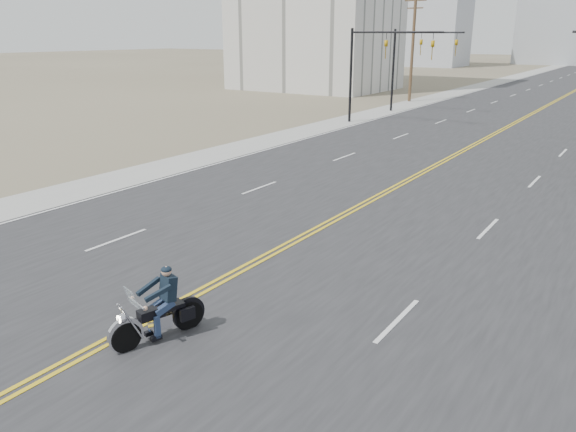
# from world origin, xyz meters

# --- Properties ---
(ground_plane) EXTENTS (400.00, 400.00, 0.00)m
(ground_plane) POSITION_xyz_m (0.00, 0.00, 0.00)
(ground_plane) COLOR #776D56
(ground_plane) RESTS_ON ground
(road) EXTENTS (20.00, 200.00, 0.01)m
(road) POSITION_xyz_m (0.00, 70.00, 0.01)
(road) COLOR #303033
(road) RESTS_ON ground
(sidewalk_left) EXTENTS (3.00, 200.00, 0.01)m
(sidewalk_left) POSITION_xyz_m (-11.50, 70.00, 0.01)
(sidewalk_left) COLOR #A5A5A0
(sidewalk_left) RESTS_ON ground
(traffic_mast_left) EXTENTS (7.10, 0.26, 7.00)m
(traffic_mast_left) POSITION_xyz_m (-8.98, 32.00, 4.94)
(traffic_mast_left) COLOR black
(traffic_mast_left) RESTS_ON ground
(traffic_mast_far) EXTENTS (6.10, 0.26, 7.00)m
(traffic_mast_far) POSITION_xyz_m (-9.31, 40.00, 4.87)
(traffic_mast_far) COLOR black
(traffic_mast_far) RESTS_ON ground
(utility_pole_left) EXTENTS (2.20, 0.30, 10.50)m
(utility_pole_left) POSITION_xyz_m (-12.50, 48.00, 5.48)
(utility_pole_left) COLOR brown
(utility_pole_left) RESTS_ON ground
(haze_bldg_a) EXTENTS (14.00, 12.00, 22.00)m
(haze_bldg_a) POSITION_xyz_m (-35.00, 115.00, 11.00)
(haze_bldg_a) COLOR #B7BCC6
(haze_bldg_a) RESTS_ON ground
(haze_bldg_d) EXTENTS (20.00, 15.00, 26.00)m
(haze_bldg_d) POSITION_xyz_m (-12.00, 140.00, 13.00)
(haze_bldg_d) COLOR #ADB2B7
(haze_bldg_d) RESTS_ON ground
(haze_bldg_f) EXTENTS (12.00, 12.00, 16.00)m
(haze_bldg_f) POSITION_xyz_m (-50.00, 130.00, 8.00)
(haze_bldg_f) COLOR #ADB2B7
(haze_bldg_f) RESTS_ON ground
(motorcyclist) EXTENTS (1.51, 2.35, 1.70)m
(motorcyclist) POSITION_xyz_m (0.86, 0.25, 0.85)
(motorcyclist) COLOR black
(motorcyclist) RESTS_ON ground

